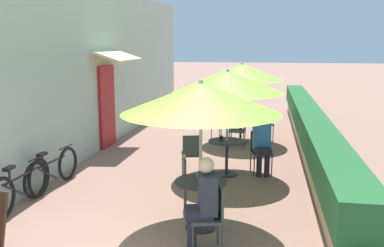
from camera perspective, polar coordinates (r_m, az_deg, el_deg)
cafe_facade_wall at (r=11.79m, az=-11.07°, el=7.70°), size 0.98×14.89×4.20m
planter_hedge at (r=11.27m, az=15.30°, el=-0.57°), size 0.60×13.89×1.01m
patio_table_near at (r=6.21m, az=1.15°, el=-9.46°), size 0.75×0.75×0.71m
patio_umbrella_near at (r=5.88m, az=1.20°, el=3.42°), size 2.22×2.22×2.17m
cafe_chair_near_left at (r=6.87m, az=-0.07°, el=-7.39°), size 0.49×0.49×0.87m
cafe_chair_near_right at (r=5.55m, az=2.68°, el=-11.86°), size 0.49×0.49×0.87m
seated_patron_near_right at (r=5.48m, az=1.51°, el=-10.25°), size 0.47×0.41×1.25m
coffee_cup_near at (r=6.20m, az=0.88°, el=-7.04°), size 0.07×0.07×0.09m
patio_table_mid at (r=8.71m, az=4.65°, el=-3.62°), size 0.75×0.75×0.71m
patio_umbrella_mid at (r=8.48m, az=4.79°, el=5.56°), size 2.22×2.22×2.17m
cafe_chair_mid_left at (r=8.91m, az=9.13°, el=-3.34°), size 0.48×0.48×0.87m
seated_patron_mid_left at (r=8.76m, az=9.32°, el=-2.43°), size 0.41×0.46×1.25m
cafe_chair_mid_right at (r=8.56m, az=-0.01°, el=-3.78°), size 0.48×0.48×0.87m
coffee_cup_mid at (r=8.71m, az=3.91°, el=-1.92°), size 0.07×0.07×0.09m
patio_table_far at (r=11.69m, az=6.51°, el=-0.01°), size 0.75×0.75×0.71m
patio_umbrella_far at (r=11.52m, az=6.65°, el=6.82°), size 2.22×2.22×2.17m
cafe_chair_far_left at (r=12.06m, az=3.58°, el=0.40°), size 0.55×0.55×0.87m
cafe_chair_far_right at (r=10.98m, az=6.47°, el=-0.65°), size 0.42×0.42×0.87m
cafe_chair_far_back at (r=12.05m, az=9.48°, el=0.27°), size 0.54×0.54×0.87m
coffee_cup_far at (r=11.64m, az=6.19°, el=1.21°), size 0.07×0.07×0.09m
bicycle_leaning at (r=7.53m, az=-21.81°, el=-7.83°), size 0.10×1.75×0.78m
bicycle_second at (r=8.32m, az=-18.13°, el=-5.96°), size 0.19×1.73×0.75m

